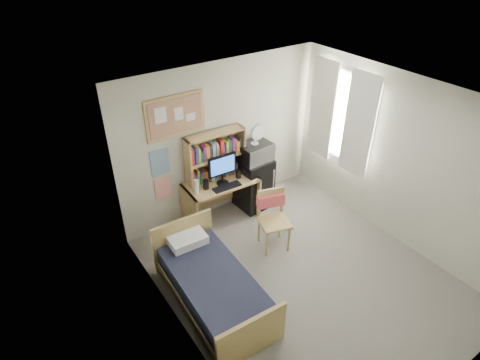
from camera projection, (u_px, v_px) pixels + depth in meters
floor at (302, 276)px, 5.76m from camera, size 3.60×4.20×0.02m
ceiling at (322, 106)px, 4.34m from camera, size 3.60×4.20×0.02m
wall_back at (222, 140)px, 6.50m from camera, size 3.60×0.04×2.60m
wall_front at (471, 316)px, 3.59m from camera, size 3.60×0.04×2.60m
wall_left at (183, 260)px, 4.19m from camera, size 0.04×4.20×2.60m
wall_right at (401, 162)px, 5.90m from camera, size 0.04×4.20×2.60m
window_unit at (341, 117)px, 6.55m from camera, size 0.10×1.40×1.70m
curtain_left at (358, 126)px, 6.26m from camera, size 0.04×0.55×1.70m
curtain_right at (322, 109)px, 6.81m from camera, size 0.04×0.55×1.70m
bulletin_board at (175, 116)px, 5.78m from camera, size 0.94×0.03×0.64m
poster_wave at (160, 162)px, 6.00m from camera, size 0.30×0.01×0.42m
poster_japan at (163, 188)px, 6.25m from camera, size 0.28×0.01×0.36m
desk at (221, 200)px, 6.67m from camera, size 1.22×0.65×0.75m
desk_chair at (274, 222)px, 6.03m from camera, size 0.60×0.60×0.96m
mini_fridge at (253, 183)px, 6.97m from camera, size 0.57×0.57×0.92m
bed at (214, 289)px, 5.23m from camera, size 0.96×1.80×0.49m
hutch at (215, 156)px, 6.35m from camera, size 1.00×0.29×0.81m
monitor at (222, 170)px, 6.29m from camera, size 0.48×0.06×0.51m
keyboard at (227, 187)px, 6.32m from camera, size 0.47×0.17×0.02m
speaker_left at (206, 184)px, 6.25m from camera, size 0.07×0.07×0.17m
speaker_right at (238, 174)px, 6.52m from camera, size 0.07×0.07×0.15m
water_bottle at (197, 187)px, 6.12m from camera, size 0.07×0.07×0.25m
hoodie at (270, 200)px, 6.05m from camera, size 0.44×0.25×0.20m
microwave at (255, 152)px, 6.62m from camera, size 0.55×0.43×0.31m
desk_fan at (255, 135)px, 6.45m from camera, size 0.27×0.27×0.32m
pillow at (187, 239)px, 5.60m from camera, size 0.53×0.38×0.12m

